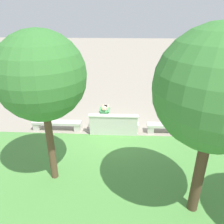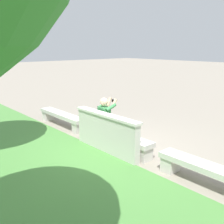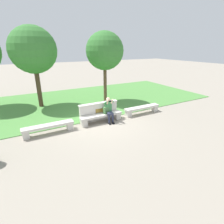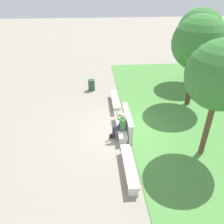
# 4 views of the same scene
# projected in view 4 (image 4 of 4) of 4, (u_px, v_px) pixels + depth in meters

# --- Properties ---
(ground_plane) EXTENTS (80.00, 80.00, 0.00)m
(ground_plane) POSITION_uv_depth(u_px,v_px,m) (120.00, 131.00, 10.84)
(ground_plane) COLOR gray
(grass_strip) EXTENTS (19.78, 8.00, 0.03)m
(grass_strip) POSITION_uv_depth(u_px,v_px,m) (205.00, 127.00, 11.16)
(grass_strip) COLOR #518E42
(grass_strip) RESTS_ON ground
(bench_main) EXTENTS (2.33, 0.40, 0.45)m
(bench_main) POSITION_uv_depth(u_px,v_px,m) (115.00, 100.00, 13.01)
(bench_main) COLOR beige
(bench_main) RESTS_ON ground
(bench_near) EXTENTS (2.33, 0.40, 0.45)m
(bench_near) POSITION_uv_depth(u_px,v_px,m) (120.00, 126.00, 10.68)
(bench_near) COLOR beige
(bench_near) RESTS_ON ground
(bench_mid) EXTENTS (2.33, 0.40, 0.45)m
(bench_mid) POSITION_uv_depth(u_px,v_px,m) (129.00, 167.00, 8.35)
(bench_mid) COLOR beige
(bench_mid) RESTS_ON ground
(backrest_wall_with_plaque) EXTENTS (2.23, 0.24, 1.01)m
(backrest_wall_with_plaque) POSITION_uv_depth(u_px,v_px,m) (128.00, 122.00, 10.60)
(backrest_wall_with_plaque) COLOR beige
(backrest_wall_with_plaque) RESTS_ON ground
(person_photographer) EXTENTS (0.51, 0.76, 1.32)m
(person_photographer) POSITION_uv_depth(u_px,v_px,m) (120.00, 124.00, 10.09)
(person_photographer) COLOR black
(person_photographer) RESTS_ON ground
(backpack) EXTENTS (0.28, 0.24, 0.43)m
(backpack) POSITION_uv_depth(u_px,v_px,m) (121.00, 124.00, 10.27)
(backpack) COLOR #4C7F47
(backpack) RESTS_ON bench_near
(tree_behind_wall) EXTENTS (2.93, 2.93, 5.05)m
(tree_behind_wall) POSITION_uv_depth(u_px,v_px,m) (200.00, 32.00, 14.26)
(tree_behind_wall) COLOR #4C3826
(tree_behind_wall) RESTS_ON ground
(tree_left_background) EXTENTS (2.55, 2.55, 4.85)m
(tree_left_background) POSITION_uv_depth(u_px,v_px,m) (221.00, 76.00, 7.65)
(tree_left_background) COLOR brown
(tree_left_background) RESTS_ON ground
(tree_right_background) EXTENTS (2.86, 2.86, 5.08)m
(tree_right_background) POSITION_uv_depth(u_px,v_px,m) (199.00, 43.00, 11.41)
(tree_right_background) COLOR #4C3826
(tree_right_background) RESTS_ON ground
(trash_bin) EXTENTS (0.44, 0.44, 0.75)m
(trash_bin) POSITION_uv_depth(u_px,v_px,m) (92.00, 85.00, 14.78)
(trash_bin) COLOR #2D5133
(trash_bin) RESTS_ON ground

